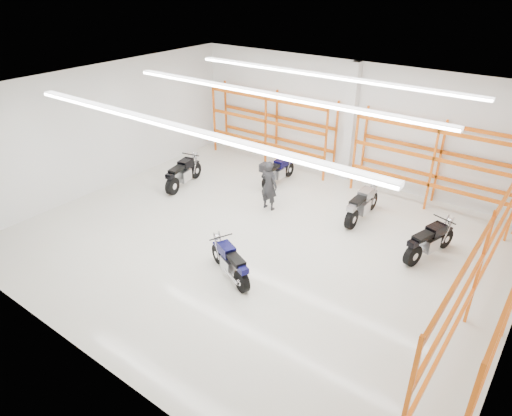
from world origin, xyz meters
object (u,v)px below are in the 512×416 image
Objects in this scene: motorcycle_back_b at (276,172)px; motorcycle_back_c at (361,206)px; motorcycle_back_a at (182,174)px; motorcycle_main at (231,263)px; structural_column at (351,123)px; motorcycle_back_d at (428,242)px; standing_man at (269,186)px.

motorcycle_back_b is 3.86m from motorcycle_back_c.
motorcycle_back_b is at bearing 40.42° from motorcycle_back_a.
structural_column reaches higher than motorcycle_main.
motorcycle_back_b reaches higher than motorcycle_main.
motorcycle_back_b reaches higher than motorcycle_back_d.
standing_man reaches higher than motorcycle_back_d.
motorcycle_main is at bearing -66.93° from motorcycle_back_b.
motorcycle_back_c is 2.65m from motorcycle_back_d.
motorcycle_back_a is 6.63m from structural_column.
motorcycle_back_a is at bearing 146.75° from motorcycle_main.
motorcycle_main is at bearing -86.18° from structural_column.
motorcycle_back_c is 3.79m from structural_column.
motorcycle_main is 5.23m from motorcycle_back_c.
motorcycle_back_b is 2.04m from standing_man.
motorcycle_main is at bearing -133.25° from motorcycle_back_d.
motorcycle_back_d is (6.31, -1.52, -0.03)m from motorcycle_back_b.
motorcycle_back_c reaches higher than motorcycle_back_b.
motorcycle_back_b is 0.47× the size of structural_column.
motorcycle_back_a is at bearing -175.01° from motorcycle_back_d.
motorcycle_back_b is 3.34m from structural_column.
motorcycle_back_a is (-5.12, 3.36, 0.05)m from motorcycle_main.
standing_man is 0.39× the size of structural_column.
motorcycle_back_c is 1.28× the size of standing_man.
motorcycle_back_d is at bearing -39.66° from structural_column.
motorcycle_back_d is (2.50, -0.89, -0.02)m from motorcycle_back_c.
motorcycle_back_a is 3.56m from motorcycle_back_b.
motorcycle_main is 6.16m from motorcycle_back_b.
structural_column is (1.89, 2.14, 1.72)m from motorcycle_back_b.
motorcycle_back_d is (9.02, 0.79, -0.02)m from motorcycle_back_a.
motorcycle_back_b is at bearing 166.46° from motorcycle_back_d.
motorcycle_main is 0.90× the size of motorcycle_back_b.
structural_column reaches higher than motorcycle_back_d.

